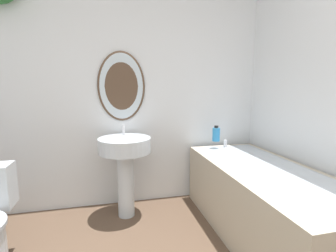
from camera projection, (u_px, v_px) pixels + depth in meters
The scene contains 4 objects.
wall_back at pixel (122, 81), 2.44m from camera, with size 2.84×0.34×2.40m.
pedestal_sink at pixel (125, 158), 2.26m from camera, with size 0.48×0.48×0.86m.
bathtub at pixel (265, 201), 1.98m from camera, with size 0.73×1.66×0.66m.
shampoo_bottle at pixel (216, 134), 2.56m from camera, with size 0.08×0.08×0.16m.
Camera 1 is at (-0.23, -0.20, 1.21)m, focal length 26.00 mm.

